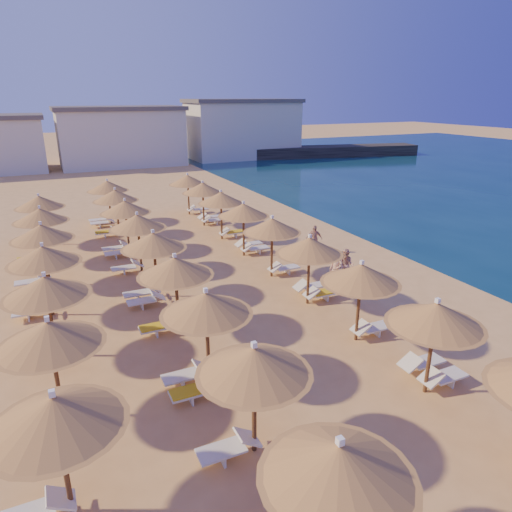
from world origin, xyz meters
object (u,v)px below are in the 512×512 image
jetty (319,152)px  parasol_row_west (163,254)px  parasol_row_east (289,236)px  beachgoer_a (336,270)px  beachgoer_c (314,239)px  beachgoer_b (346,265)px

jetty → parasol_row_west: bearing=-117.7°
parasol_row_east → beachgoer_a: size_ratio=18.84×
parasol_row_west → beachgoer_a: 8.05m
parasol_row_west → beachgoer_c: bearing=22.6°
parasol_row_east → beachgoer_a: (2.06, -0.83, -1.68)m
parasol_row_west → beachgoer_b: bearing=-2.1°
parasol_row_east → parasol_row_west: bearing=180.0°
parasol_row_west → jetty: bearing=50.8°
parasol_row_east → beachgoer_a: bearing=-22.1°
parasol_row_west → beachgoer_b: (8.76, -0.32, -1.78)m
parasol_row_west → beachgoer_a: (7.83, -0.83, -1.68)m
jetty → parasol_row_west: size_ratio=0.88×
parasol_row_east → beachgoer_c: parasol_row_east is taller
parasol_row_east → beachgoer_b: (3.00, -0.32, -1.78)m
jetty → parasol_row_east: (-27.58, -40.84, 1.84)m
jetty → parasol_row_east: parasol_row_east is taller
parasol_row_east → beachgoer_c: size_ratio=21.19×
jetty → beachgoer_b: size_ratio=18.53×
parasol_row_west → beachgoer_c: (9.64, 4.02, -1.78)m
parasol_row_east → beachgoer_a: parasol_row_east is taller
parasol_row_east → beachgoer_c: 5.86m
parasol_row_east → parasol_row_west: (-5.77, 0.00, 0.00)m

